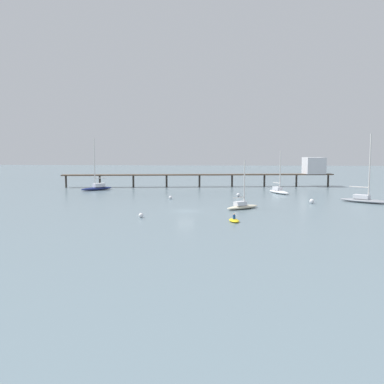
# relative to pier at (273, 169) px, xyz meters

# --- Properties ---
(ground_plane) EXTENTS (400.00, 400.00, 0.00)m
(ground_plane) POSITION_rel_pier_xyz_m (-19.38, -46.49, -4.62)
(ground_plane) COLOR slate
(pier) EXTENTS (70.66, 12.43, 7.69)m
(pier) POSITION_rel_pier_xyz_m (0.00, 0.00, 0.00)
(pier) COLOR brown
(pier) RESTS_ON ground_plane
(sailboat_cream) EXTENTS (6.05, 5.52, 7.97)m
(sailboat_cream) POSITION_rel_pier_xyz_m (-10.28, -43.50, -4.04)
(sailboat_cream) COLOR beige
(sailboat_cream) RESTS_ON ground_plane
(sailboat_white) EXTENTS (4.65, 7.43, 9.51)m
(sailboat_white) POSITION_rel_pier_xyz_m (-0.94, -17.98, -3.97)
(sailboat_white) COLOR white
(sailboat_white) RESTS_ON ground_plane
(sailboat_gray) EXTENTS (8.87, 7.60, 12.54)m
(sailboat_gray) POSITION_rel_pier_xyz_m (12.64, -33.55, -3.91)
(sailboat_gray) COLOR gray
(sailboat_gray) RESTS_ON ground_plane
(sailboat_navy) EXTENTS (7.04, 7.48, 12.49)m
(sailboat_navy) POSITION_rel_pier_xyz_m (-43.54, -13.24, -3.84)
(sailboat_navy) COLOR navy
(sailboat_navy) RESTS_ON ground_plane
(dinghy_yellow) EXTENTS (1.72, 2.96, 1.14)m
(dinghy_yellow) POSITION_rel_pier_xyz_m (-11.99, -55.86, -4.41)
(dinghy_yellow) COLOR yellow
(dinghy_yellow) RESTS_ON ground_plane
(mooring_buoy_outer) EXTENTS (0.85, 0.85, 0.85)m
(mooring_buoy_outer) POSITION_rel_pier_xyz_m (2.58, -35.72, -4.19)
(mooring_buoy_outer) COLOR silver
(mooring_buoy_outer) RESTS_ON ground_plane
(mooring_buoy_near) EXTENTS (0.66, 0.66, 0.66)m
(mooring_buoy_near) POSITION_rel_pier_xyz_m (-23.64, -30.57, -4.29)
(mooring_buoy_near) COLOR silver
(mooring_buoy_near) RESTS_ON ground_plane
(mooring_buoy_mid) EXTENTS (0.69, 0.69, 0.69)m
(mooring_buoy_mid) POSITION_rel_pier_xyz_m (-25.12, -53.47, -4.27)
(mooring_buoy_mid) COLOR silver
(mooring_buoy_mid) RESTS_ON ground_plane
(mooring_buoy_far) EXTENTS (0.73, 0.73, 0.73)m
(mooring_buoy_far) POSITION_rel_pier_xyz_m (-10.17, -25.04, -4.25)
(mooring_buoy_far) COLOR silver
(mooring_buoy_far) RESTS_ON ground_plane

